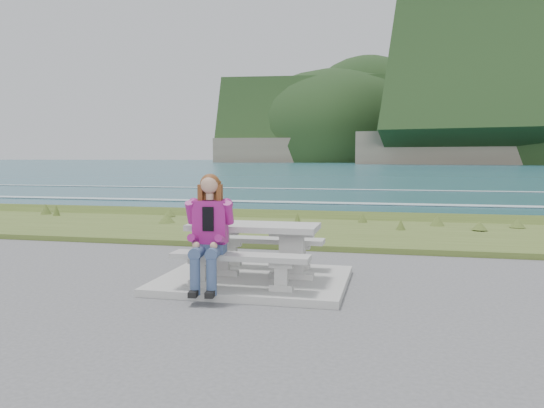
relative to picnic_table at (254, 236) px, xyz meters
name	(u,v)px	position (x,y,z in m)	size (l,w,h in m)	color
concrete_slab	(254,280)	(0.00, 0.00, -0.63)	(2.60, 2.10, 0.10)	gray
picnic_table	(254,236)	(0.00, 0.00, 0.00)	(1.80, 0.75, 0.75)	gray
bench_landward	(240,262)	(0.00, -0.70, -0.23)	(1.80, 0.35, 0.45)	gray
bench_seaward	(265,244)	(0.00, 0.70, -0.23)	(1.80, 0.35, 0.45)	gray
grass_verge	(308,234)	(0.00, 5.00, -0.68)	(160.00, 4.50, 0.22)	#40531F
shore_drop	(324,220)	(0.00, 7.90, -0.68)	(160.00, 0.80, 2.20)	#68594E
ocean	(359,216)	(0.00, 25.09, -2.42)	(1600.00, 1600.00, 0.09)	#225260
seated_woman	(208,248)	(-0.38, -0.84, -0.04)	(0.50, 0.78, 1.47)	navy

